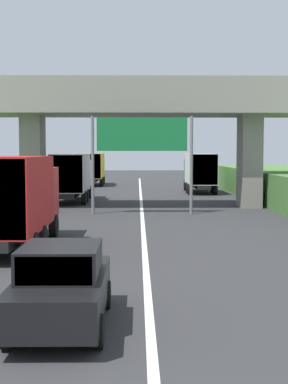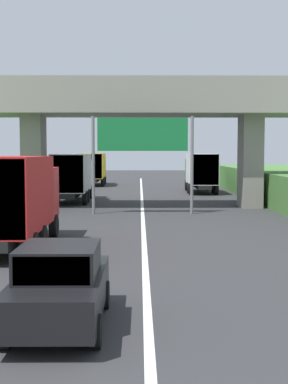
{
  "view_description": "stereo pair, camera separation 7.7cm",
  "coord_description": "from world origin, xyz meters",
  "px_view_note": "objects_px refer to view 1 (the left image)",
  "views": [
    {
      "loc": [
        -0.25,
        -4.98,
        3.6
      ],
      "look_at": [
        0.0,
        16.5,
        2.0
      ],
      "focal_mm": 50.52,
      "sensor_mm": 36.0,
      "label": 1
    },
    {
      "loc": [
        -0.18,
        -4.98,
        3.6
      ],
      "look_at": [
        0.0,
        16.5,
        2.0
      ],
      "focal_mm": 50.52,
      "sensor_mm": 36.0,
      "label": 2
    }
  ],
  "objects_px": {
    "truck_yellow": "(93,167)",
    "construction_barrel_4": "(27,206)",
    "construction_barrel_3": "(9,216)",
    "truck_green": "(200,171)",
    "truck_white": "(72,175)",
    "car_black": "(62,286)",
    "truck_red": "(15,197)",
    "overhead_highway_sign": "(142,141)"
  },
  "relations": [
    {
      "from": "truck_white",
      "to": "truck_green",
      "type": "height_order",
      "value": "same"
    },
    {
      "from": "truck_green",
      "to": "construction_barrel_4",
      "type": "xyz_separation_m",
      "value": [
        -11.91,
        -15.96,
        -1.47
      ]
    },
    {
      "from": "overhead_highway_sign",
      "to": "truck_red",
      "type": "distance_m",
      "value": 12.45
    },
    {
      "from": "truck_yellow",
      "to": "truck_red",
      "type": "height_order",
      "value": "same"
    },
    {
      "from": "truck_red",
      "to": "overhead_highway_sign",
      "type": "bearing_deg",
      "value": 67.02
    },
    {
      "from": "truck_white",
      "to": "construction_barrel_3",
      "type": "bearing_deg",
      "value": -97.37
    },
    {
      "from": "car_black",
      "to": "construction_barrel_4",
      "type": "distance_m",
      "value": 21.11
    },
    {
      "from": "truck_white",
      "to": "construction_barrel_4",
      "type": "distance_m",
      "value": 7.75
    },
    {
      "from": "truck_red",
      "to": "construction_barrel_4",
      "type": "distance_m",
      "value": 11.8
    },
    {
      "from": "overhead_highway_sign",
      "to": "car_black",
      "type": "xyz_separation_m",
      "value": [
        -1.81,
        -20.25,
        -3.35
      ]
    },
    {
      "from": "construction_barrel_4",
      "to": "car_black",
      "type": "bearing_deg",
      "value": -76.56
    },
    {
      "from": "truck_white",
      "to": "truck_red",
      "type": "xyz_separation_m",
      "value": [
        0.2,
        -18.96,
        0.0
      ]
    },
    {
      "from": "truck_white",
      "to": "car_black",
      "type": "height_order",
      "value": "truck_white"
    },
    {
      "from": "construction_barrel_3",
      "to": "truck_white",
      "type": "bearing_deg",
      "value": 82.63
    },
    {
      "from": "construction_barrel_4",
      "to": "truck_white",
      "type": "bearing_deg",
      "value": 76.78
    },
    {
      "from": "truck_white",
      "to": "car_black",
      "type": "bearing_deg",
      "value": -83.54
    },
    {
      "from": "overhead_highway_sign",
      "to": "truck_green",
      "type": "height_order",
      "value": "overhead_highway_sign"
    },
    {
      "from": "overhead_highway_sign",
      "to": "truck_yellow",
      "type": "relative_size",
      "value": 0.81
    },
    {
      "from": "truck_red",
      "to": "construction_barrel_3",
      "type": "bearing_deg",
      "value": 105.25
    },
    {
      "from": "overhead_highway_sign",
      "to": "truck_red",
      "type": "height_order",
      "value": "overhead_highway_sign"
    },
    {
      "from": "truck_white",
      "to": "truck_green",
      "type": "bearing_deg",
      "value": 40.07
    },
    {
      "from": "truck_white",
      "to": "car_black",
      "type": "xyz_separation_m",
      "value": [
        3.16,
        -27.93,
        -1.08
      ]
    },
    {
      "from": "overhead_highway_sign",
      "to": "truck_green",
      "type": "xyz_separation_m",
      "value": [
        5.2,
        16.24,
        -2.27
      ]
    },
    {
      "from": "truck_white",
      "to": "truck_red",
      "type": "height_order",
      "value": "same"
    },
    {
      "from": "overhead_highway_sign",
      "to": "truck_yellow",
      "type": "distance_m",
      "value": 27.41
    },
    {
      "from": "truck_yellow",
      "to": "truck_red",
      "type": "bearing_deg",
      "value": -89.54
    },
    {
      "from": "car_black",
      "to": "truck_green",
      "type": "bearing_deg",
      "value": 79.13
    },
    {
      "from": "truck_yellow",
      "to": "truck_green",
      "type": "bearing_deg",
      "value": -45.86
    },
    {
      "from": "truck_yellow",
      "to": "construction_barrel_4",
      "type": "xyz_separation_m",
      "value": [
        -1.63,
        -26.56,
        -1.47
      ]
    },
    {
      "from": "construction_barrel_3",
      "to": "construction_barrel_4",
      "type": "height_order",
      "value": "same"
    },
    {
      "from": "overhead_highway_sign",
      "to": "truck_red",
      "type": "bearing_deg",
      "value": -112.98
    },
    {
      "from": "truck_green",
      "to": "car_black",
      "type": "bearing_deg",
      "value": -100.87
    },
    {
      "from": "truck_yellow",
      "to": "truck_white",
      "type": "height_order",
      "value": "same"
    },
    {
      "from": "truck_red",
      "to": "construction_barrel_3",
      "type": "height_order",
      "value": "truck_red"
    },
    {
      "from": "construction_barrel_3",
      "to": "truck_green",
      "type": "bearing_deg",
      "value": 60.65
    },
    {
      "from": "truck_white",
      "to": "truck_red",
      "type": "relative_size",
      "value": 1.0
    },
    {
      "from": "truck_green",
      "to": "construction_barrel_3",
      "type": "bearing_deg",
      "value": -119.35
    },
    {
      "from": "truck_white",
      "to": "truck_green",
      "type": "xyz_separation_m",
      "value": [
        10.17,
        8.55,
        0.0
      ]
    },
    {
      "from": "truck_green",
      "to": "car_black",
      "type": "height_order",
      "value": "truck_green"
    },
    {
      "from": "truck_white",
      "to": "truck_green",
      "type": "relative_size",
      "value": 1.0
    },
    {
      "from": "car_black",
      "to": "truck_white",
      "type": "bearing_deg",
      "value": 96.46
    },
    {
      "from": "overhead_highway_sign",
      "to": "truck_red",
      "type": "xyz_separation_m",
      "value": [
        -4.78,
        -11.27,
        -2.27
      ]
    }
  ]
}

